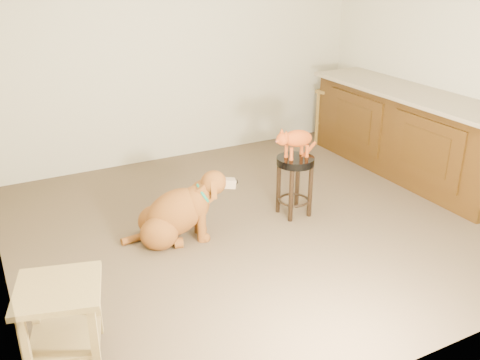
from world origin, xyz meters
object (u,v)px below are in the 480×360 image
padded_stool (295,174)px  wood_stool (335,116)px  tabby_kitten (295,140)px  golden_retriever (176,214)px  side_table (61,311)px

padded_stool → wood_stool: wood_stool is taller
padded_stool → tabby_kitten: size_ratio=1.12×
padded_stool → golden_retriever: (-1.15, 0.06, -0.16)m
golden_retriever → tabby_kitten: tabby_kitten is taller
wood_stool → tabby_kitten: bearing=-137.3°
side_table → golden_retriever: golden_retriever is taller
padded_stool → golden_retriever: size_ratio=0.58×
wood_stool → padded_stool: bearing=-137.1°
wood_stool → side_table: wood_stool is taller
padded_stool → wood_stool: (1.56, 1.45, -0.03)m
wood_stool → side_table: 4.56m
wood_stool → side_table: bearing=-147.6°
wood_stool → golden_retriever: size_ratio=0.72×
wood_stool → tabby_kitten: tabby_kitten is taller
padded_stool → wood_stool: bearing=42.9°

